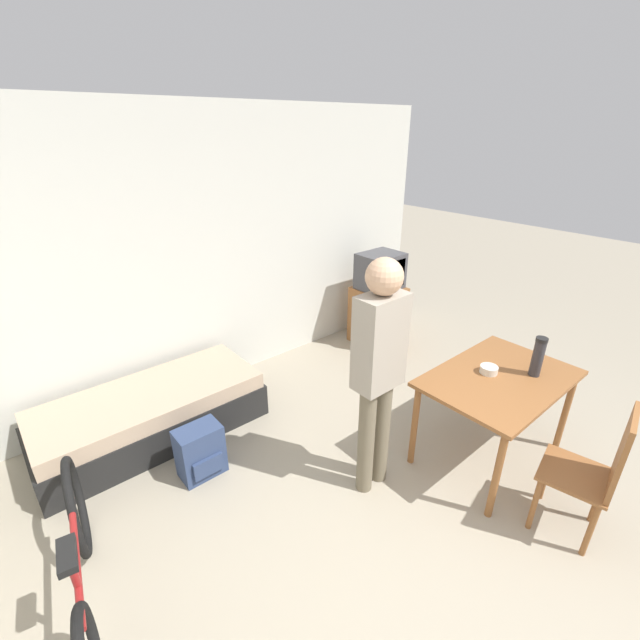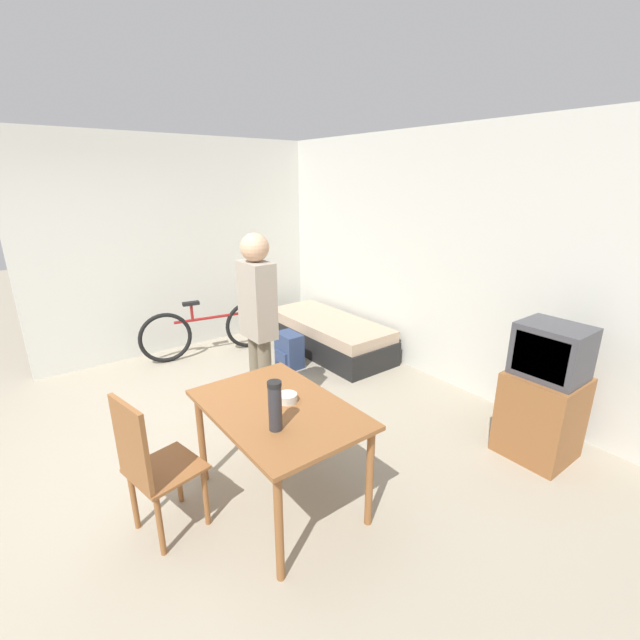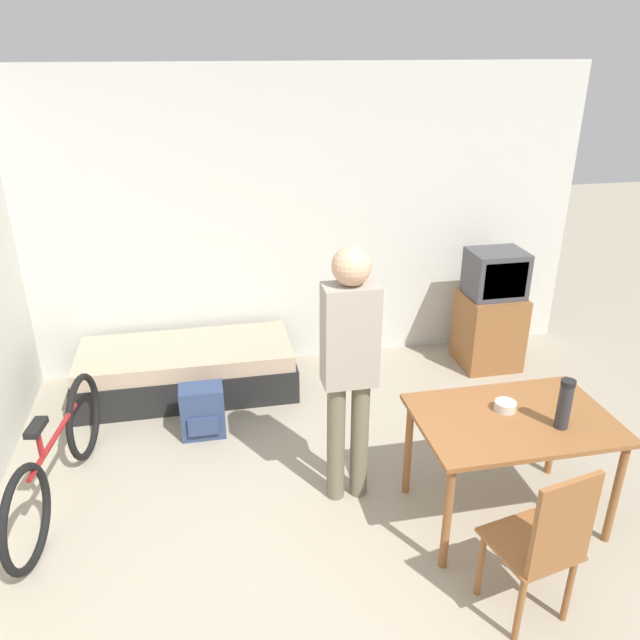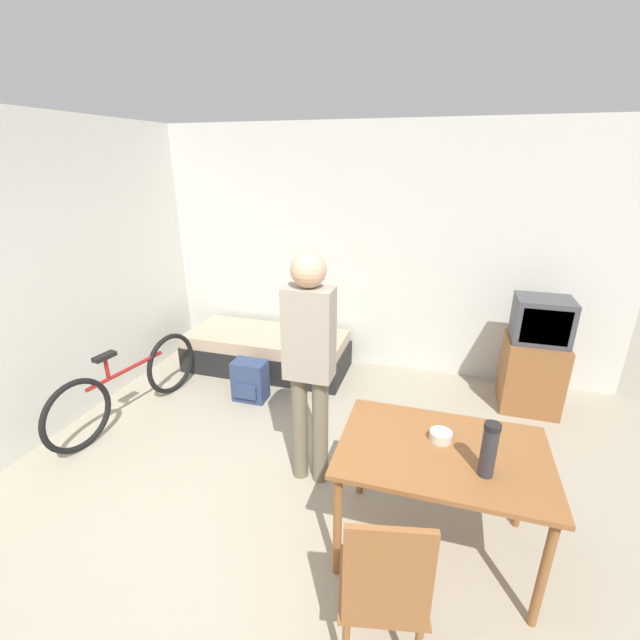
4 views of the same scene
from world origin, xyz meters
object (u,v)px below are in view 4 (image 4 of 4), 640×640
object	(u,v)px
bicycle	(129,386)
mate_bowl	(441,436)
tv	(534,358)
person_standing	(309,355)
thermos_flask	(489,448)
daybed	(267,351)
backpack	(250,381)
wooden_chair	(384,589)
dining_table	(442,462)

from	to	relation	value
bicycle	mate_bowl	distance (m)	2.91
tv	mate_bowl	distance (m)	2.09
tv	person_standing	xyz separation A→B (m)	(-1.76, -1.59, 0.52)
person_standing	thermos_flask	bearing A→B (deg)	-25.34
mate_bowl	tv	bearing A→B (deg)	66.18
daybed	thermos_flask	xyz separation A→B (m)	(2.21, -2.16, 0.71)
backpack	bicycle	bearing A→B (deg)	-147.15
daybed	tv	distance (m)	2.83
wooden_chair	bicycle	size ratio (longest dim) A/B	0.58
bicycle	wooden_chair	bearing A→B (deg)	-29.81
daybed	mate_bowl	world-z (taller)	mate_bowl
wooden_chair	mate_bowl	world-z (taller)	wooden_chair
dining_table	backpack	distance (m)	2.34
tv	mate_bowl	bearing A→B (deg)	-113.82
backpack	person_standing	bearing A→B (deg)	-44.31
daybed	bicycle	xyz separation A→B (m)	(-0.83, -1.31, 0.11)
person_standing	bicycle	bearing A→B (deg)	170.79
thermos_flask	wooden_chair	bearing A→B (deg)	-123.81
dining_table	thermos_flask	bearing A→B (deg)	-34.51
wooden_chair	daybed	bearing A→B (deg)	122.41
mate_bowl	wooden_chair	bearing A→B (deg)	-102.32
person_standing	mate_bowl	distance (m)	1.01
mate_bowl	bicycle	bearing A→B (deg)	167.61
person_standing	backpack	world-z (taller)	person_standing
daybed	backpack	world-z (taller)	daybed
person_standing	thermos_flask	world-z (taller)	person_standing
tv	daybed	bearing A→B (deg)	179.56
dining_table	bicycle	world-z (taller)	dining_table
thermos_flask	mate_bowl	size ratio (longest dim) A/B	2.37
wooden_chair	person_standing	distance (m)	1.48
tv	mate_bowl	size ratio (longest dim) A/B	8.49
person_standing	thermos_flask	xyz separation A→B (m)	(1.16, -0.55, -0.12)
tv	wooden_chair	bearing A→B (deg)	-110.35
thermos_flask	tv	bearing A→B (deg)	74.30
backpack	thermos_flask	bearing A→B (deg)	-34.92
tv	dining_table	xyz separation A→B (m)	(-0.82, -1.99, 0.13)
daybed	bicycle	world-z (taller)	bicycle
tv	thermos_flask	size ratio (longest dim) A/B	3.58
wooden_chair	mate_bowl	size ratio (longest dim) A/B	7.44
daybed	mate_bowl	bearing A→B (deg)	-44.27
tv	wooden_chair	xyz separation A→B (m)	(-1.03, -2.78, 0.02)
person_standing	mate_bowl	xyz separation A→B (m)	(0.92, -0.31, -0.26)
wooden_chair	person_standing	world-z (taller)	person_standing
thermos_flask	dining_table	bearing A→B (deg)	145.49
mate_bowl	backpack	xyz separation A→B (m)	(-1.86, 1.23, -0.57)
bicycle	tv	bearing A→B (deg)	19.41
daybed	bicycle	size ratio (longest dim) A/B	1.09
dining_table	bicycle	bearing A→B (deg)	165.99
tv	bicycle	bearing A→B (deg)	-160.59
tv	backpack	xyz separation A→B (m)	(-2.70, -0.67, -0.32)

